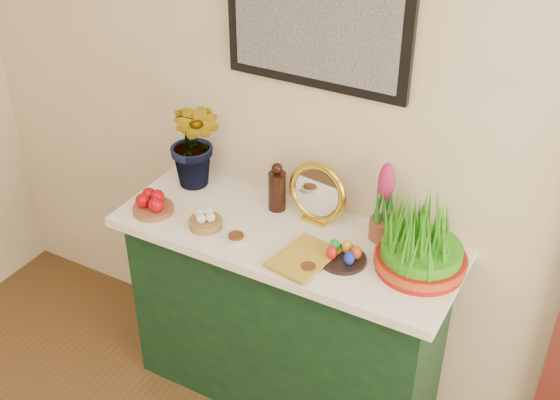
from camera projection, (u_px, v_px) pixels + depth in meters
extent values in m
cube|color=beige|center=(374.00, 117.00, 2.63)|extent=(4.00, 0.04, 2.70)
cube|color=black|center=(317.00, 17.00, 2.52)|extent=(0.74, 0.03, 0.54)
cube|color=#A5A5A5|center=(315.00, 18.00, 2.51)|extent=(0.66, 0.01, 0.46)
cube|color=#14391B|center=(286.00, 319.00, 3.04)|extent=(1.30, 0.45, 0.85)
cube|color=white|center=(286.00, 236.00, 2.80)|extent=(1.40, 0.55, 0.04)
imported|color=#277622|center=(194.00, 128.00, 2.94)|extent=(0.28, 0.24, 0.56)
cylinder|color=brown|center=(153.00, 209.00, 2.91)|extent=(0.22, 0.22, 0.02)
cylinder|color=olive|center=(205.00, 223.00, 2.81)|extent=(0.17, 0.17, 0.04)
cylinder|color=black|center=(277.00, 191.00, 2.89)|extent=(0.07, 0.07, 0.17)
sphere|color=black|center=(277.00, 168.00, 2.83)|extent=(0.05, 0.05, 0.05)
cube|color=gold|center=(315.00, 220.00, 2.85)|extent=(0.11, 0.06, 0.02)
torus|color=gold|center=(317.00, 192.00, 2.79)|extent=(0.27, 0.08, 0.26)
cylinder|color=silver|center=(317.00, 193.00, 2.79)|extent=(0.20, 0.04, 0.20)
imported|color=gold|center=(283.00, 248.00, 2.67)|extent=(0.21, 0.28, 0.03)
cylinder|color=silver|center=(236.00, 239.00, 2.74)|extent=(0.07, 0.07, 0.02)
cylinder|color=#592D14|center=(236.00, 236.00, 2.73)|extent=(0.06, 0.06, 0.01)
cylinder|color=silver|center=(308.00, 270.00, 2.57)|extent=(0.07, 0.07, 0.02)
cylinder|color=#592D14|center=(308.00, 267.00, 2.57)|extent=(0.05, 0.05, 0.01)
cylinder|color=black|center=(343.00, 259.00, 2.63)|extent=(0.23, 0.23, 0.02)
ellipsoid|color=red|center=(332.00, 253.00, 2.60)|extent=(0.04, 0.04, 0.05)
ellipsoid|color=#1927B0|center=(349.00, 258.00, 2.57)|extent=(0.04, 0.04, 0.05)
ellipsoid|color=gold|center=(347.00, 247.00, 2.63)|extent=(0.04, 0.04, 0.05)
ellipsoid|color=#1B9820|center=(335.00, 246.00, 2.64)|extent=(0.04, 0.04, 0.05)
ellipsoid|color=#C64B17|center=(356.00, 253.00, 2.60)|extent=(0.04, 0.04, 0.05)
cylinder|color=brown|center=(382.00, 229.00, 2.74)|extent=(0.10, 0.10, 0.08)
ellipsoid|color=#BA2557|center=(387.00, 182.00, 2.62)|extent=(0.07, 0.07, 0.16)
cylinder|color=maroon|center=(420.00, 262.00, 2.58)|extent=(0.33, 0.33, 0.06)
cylinder|color=maroon|center=(420.00, 259.00, 2.57)|extent=(0.34, 0.34, 0.03)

